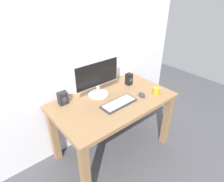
% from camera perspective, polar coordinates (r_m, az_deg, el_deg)
% --- Properties ---
extents(ground_plane, '(6.00, 6.00, 0.00)m').
position_cam_1_polar(ground_plane, '(2.62, 0.36, -16.99)').
color(ground_plane, '#4C4C51').
extents(wall_back, '(2.84, 0.04, 3.00)m').
position_cam_1_polar(wall_back, '(2.18, -7.28, 18.80)').
color(wall_back, silver).
rests_on(wall_back, ground_plane).
extents(desk, '(1.36, 0.79, 0.77)m').
position_cam_1_polar(desk, '(2.19, 0.41, -5.41)').
color(desk, '#936D47').
rests_on(desk, ground_plane).
extents(monitor, '(0.58, 0.23, 0.42)m').
position_cam_1_polar(monitor, '(2.12, -4.50, 4.14)').
color(monitor, silver).
rests_on(monitor, desk).
extents(keyboard_primary, '(0.41, 0.18, 0.02)m').
position_cam_1_polar(keyboard_primary, '(2.04, 2.08, -3.75)').
color(keyboard_primary, '#333338').
rests_on(keyboard_primary, desk).
extents(mouse, '(0.09, 0.11, 0.04)m').
position_cam_1_polar(mouse, '(2.20, 9.00, -1.13)').
color(mouse, '#333338').
rests_on(mouse, desk).
extents(speaker_right, '(0.07, 0.08, 0.15)m').
position_cam_1_polar(speaker_right, '(2.42, 5.14, 3.60)').
color(speaker_right, black).
rests_on(speaker_right, desk).
extents(speaker_left, '(0.10, 0.07, 0.14)m').
position_cam_1_polar(speaker_left, '(2.08, -14.64, -2.12)').
color(speaker_left, '#232328').
rests_on(speaker_left, desk).
extents(coffee_mug, '(0.08, 0.08, 0.08)m').
position_cam_1_polar(coffee_mug, '(2.27, 13.25, 0.04)').
color(coffee_mug, orange).
rests_on(coffee_mug, desk).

